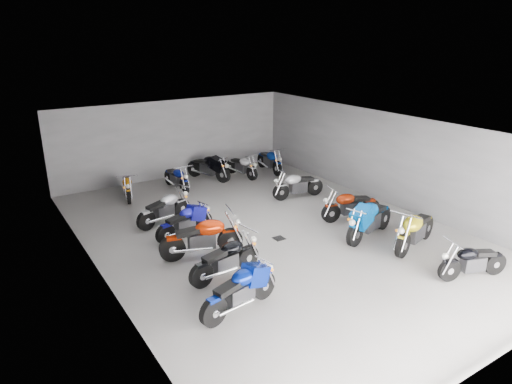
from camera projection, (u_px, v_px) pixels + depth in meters
ground at (269, 233)px, 13.87m from camera, size 14.00×14.00×0.00m
wall_back at (174, 139)px, 18.89m from camera, size 10.00×0.10×3.20m
wall_left at (96, 218)px, 10.78m from camera, size 0.10×14.00×3.20m
wall_right at (388, 159)px, 15.91m from camera, size 0.10×14.00×3.20m
ceiling at (271, 128)px, 12.81m from camera, size 10.00×14.00×0.04m
drain_grate at (279, 238)px, 13.47m from camera, size 0.32×0.32×0.01m
motorcycle_left_b at (241, 290)px, 9.81m from camera, size 2.10×0.61×0.93m
motorcycle_left_c at (226, 259)px, 11.19m from camera, size 2.06×0.49×0.90m
motorcycle_left_d at (203, 237)px, 12.24m from camera, size 2.26×0.71×1.01m
motorcycle_left_e at (185, 222)px, 13.44m from camera, size 1.95×0.55×0.86m
motorcycle_left_f at (165, 209)px, 14.43m from camera, size 1.99×0.71×0.90m
motorcycle_right_a at (472, 261)px, 11.17m from camera, size 1.84×0.71×0.83m
motorcycle_right_b at (415, 230)px, 12.72m from camera, size 2.23×0.77×1.00m
motorcycle_right_c at (369, 220)px, 13.37m from camera, size 2.33×0.77×1.04m
motorcycle_right_d at (350, 205)px, 14.67m from camera, size 2.04×0.66×0.91m
motorcycle_right_f at (298, 185)px, 16.67m from camera, size 2.04×0.50×0.90m
motorcycle_back_b at (127, 186)px, 16.64m from camera, size 0.62×1.88×0.84m
motorcycle_back_c at (177, 178)px, 17.57m from camera, size 0.40×1.96×0.86m
motorcycle_back_d at (209, 167)px, 18.75m from camera, size 1.01×2.06×0.96m
motorcycle_back_e at (242, 166)px, 19.15m from camera, size 0.46×1.93×0.85m
motorcycle_back_f at (270, 160)px, 19.86m from camera, size 0.48×2.09×0.92m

